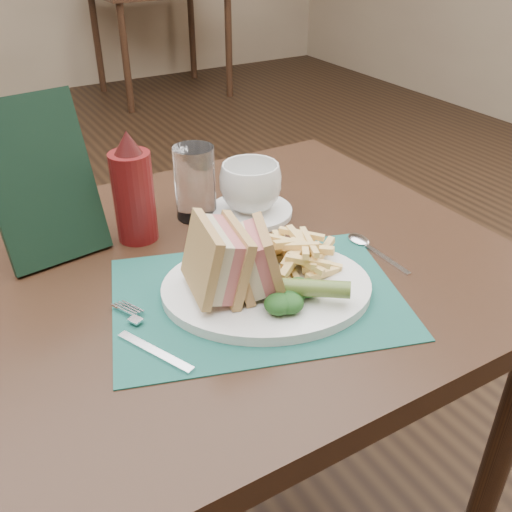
{
  "coord_description": "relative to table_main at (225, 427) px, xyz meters",
  "views": [
    {
      "loc": [
        -0.33,
        -1.18,
        1.22
      ],
      "look_at": [
        0.02,
        -0.58,
        0.8
      ],
      "focal_mm": 40.0,
      "sensor_mm": 36.0,
      "label": 1
    }
  ],
  "objects": [
    {
      "name": "plate",
      "position": [
        0.02,
        -0.11,
        0.38
      ],
      "size": [
        0.37,
        0.34,
        0.01
      ],
      "primitive_type": null,
      "rotation": [
        0.0,
        0.0,
        -0.43
      ],
      "color": "white",
      "rests_on": "placemat"
    },
    {
      "name": "fries_pile",
      "position": [
        0.09,
        -0.1,
        0.42
      ],
      "size": [
        0.18,
        0.2,
        0.05
      ],
      "primitive_type": null,
      "color": "#FDD67E",
      "rests_on": "plate"
    },
    {
      "name": "table_main",
      "position": [
        0.0,
        0.0,
        0.0
      ],
      "size": [
        0.9,
        0.75,
        0.75
      ],
      "primitive_type": null,
      "color": "black",
      "rests_on": "ground"
    },
    {
      "name": "check_presenter",
      "position": [
        -0.21,
        0.16,
        0.5
      ],
      "size": [
        0.17,
        0.11,
        0.25
      ],
      "primitive_type": "cube",
      "rotation": [
        -0.31,
        0.0,
        0.14
      ],
      "color": "black",
      "rests_on": "table_main"
    },
    {
      "name": "floor",
      "position": [
        0.0,
        0.5,
        -0.38
      ],
      "size": [
        7.0,
        7.0,
        0.0
      ],
      "primitive_type": "plane",
      "color": "black",
      "rests_on": "ground"
    },
    {
      "name": "fork",
      "position": [
        -0.17,
        -0.12,
        0.38
      ],
      "size": [
        0.1,
        0.17,
        0.01
      ],
      "primitive_type": null,
      "rotation": [
        0.0,
        0.0,
        0.42
      ],
      "color": "silver",
      "rests_on": "placemat"
    },
    {
      "name": "placemat",
      "position": [
        0.0,
        -0.11,
        0.38
      ],
      "size": [
        0.47,
        0.4,
        0.0
      ],
      "primitive_type": "cube",
      "rotation": [
        0.0,
        0.0,
        -0.31
      ],
      "color": "#195249",
      "rests_on": "table_main"
    },
    {
      "name": "pickle_spear",
      "position": [
        0.04,
        -0.17,
        0.41
      ],
      "size": [
        0.11,
        0.09,
        0.03
      ],
      "primitive_type": "cylinder",
      "rotation": [
        1.54,
        0.0,
        0.89
      ],
      "color": "#4B6426",
      "rests_on": "plate"
    },
    {
      "name": "kale_garnish",
      "position": [
        0.02,
        -0.17,
        0.41
      ],
      "size": [
        0.11,
        0.08,
        0.03
      ],
      "primitive_type": null,
      "color": "#153C16",
      "rests_on": "plate"
    },
    {
      "name": "ketchup_bottle",
      "position": [
        -0.08,
        0.14,
        0.47
      ],
      "size": [
        0.08,
        0.08,
        0.19
      ],
      "primitive_type": null,
      "rotation": [
        0.0,
        0.0,
        -0.2
      ],
      "color": "#580F10",
      "rests_on": "table_main"
    },
    {
      "name": "saucer",
      "position": [
        0.13,
        0.12,
        0.38
      ],
      "size": [
        0.19,
        0.19,
        0.01
      ],
      "primitive_type": "cylinder",
      "rotation": [
        0.0,
        0.0,
        0.35
      ],
      "color": "white",
      "rests_on": "table_main"
    },
    {
      "name": "sandwich_half_b",
      "position": [
        -0.02,
        -0.1,
        0.44
      ],
      "size": [
        0.1,
        0.12,
        0.1
      ],
      "primitive_type": null,
      "rotation": [
        0.0,
        -0.24,
        -0.37
      ],
      "color": "tan",
      "rests_on": "plate"
    },
    {
      "name": "spoon",
      "position": [
        0.23,
        -0.11,
        0.38
      ],
      "size": [
        0.03,
        0.15,
        0.01
      ],
      "primitive_type": null,
      "rotation": [
        0.0,
        0.0,
        0.0
      ],
      "color": "silver",
      "rests_on": "table_main"
    },
    {
      "name": "table_bg_right",
      "position": [
        1.3,
        3.46,
        0.0
      ],
      "size": [
        0.9,
        0.75,
        0.75
      ],
      "primitive_type": null,
      "color": "black",
      "rests_on": "ground"
    },
    {
      "name": "drinking_glass",
      "position": [
        0.04,
        0.16,
        0.44
      ],
      "size": [
        0.09,
        0.09,
        0.13
      ],
      "primitive_type": "cylinder",
      "rotation": [
        0.0,
        0.0,
        -0.36
      ],
      "color": "white",
      "rests_on": "table_main"
    },
    {
      "name": "coffee_cup",
      "position": [
        0.13,
        0.12,
        0.43
      ],
      "size": [
        0.14,
        0.14,
        0.09
      ],
      "primitive_type": "imported",
      "rotation": [
        0.0,
        0.0,
        0.42
      ],
      "color": "white",
      "rests_on": "saucer"
    },
    {
      "name": "sandwich_half_a",
      "position": [
        -0.07,
        -0.09,
        0.45
      ],
      "size": [
        0.1,
        0.12,
        0.11
      ],
      "primitive_type": null,
      "rotation": [
        0.0,
        0.24,
        -0.17
      ],
      "color": "tan",
      "rests_on": "plate"
    }
  ]
}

